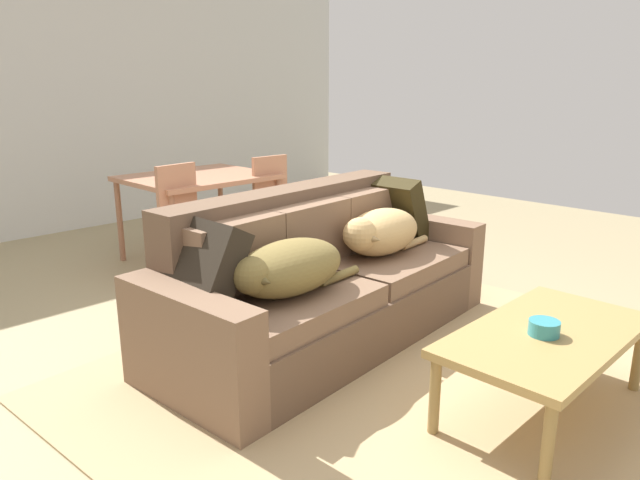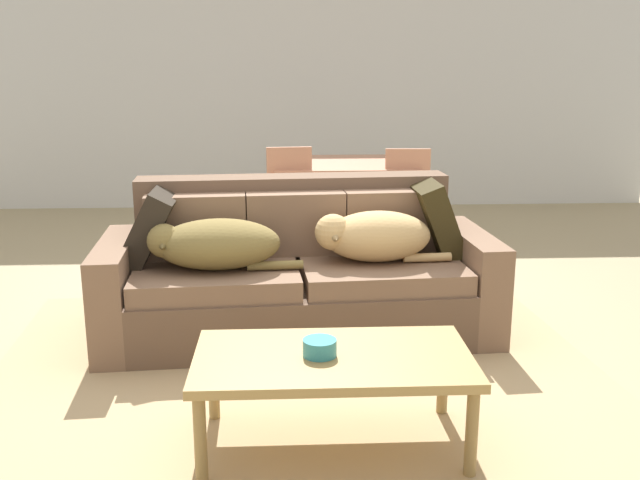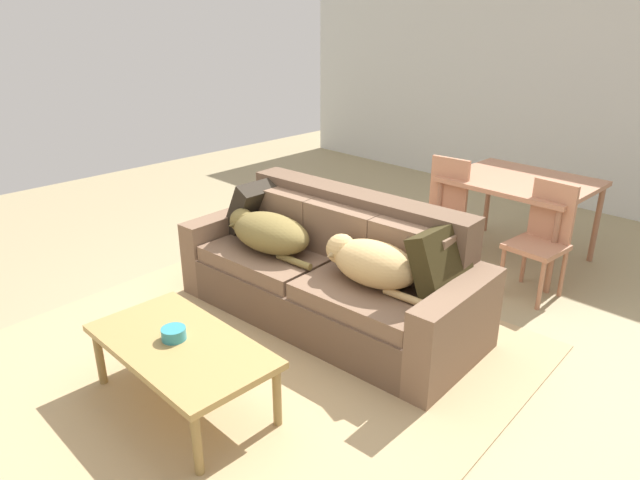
% 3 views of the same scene
% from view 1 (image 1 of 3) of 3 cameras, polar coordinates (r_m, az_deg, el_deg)
% --- Properties ---
extents(ground_plane, '(10.00, 10.00, 0.00)m').
position_cam_1_polar(ground_plane, '(3.69, 1.70, -9.66)').
color(ground_plane, tan).
extents(back_partition, '(8.00, 0.12, 2.70)m').
position_cam_1_polar(back_partition, '(6.74, -24.47, 12.16)').
color(back_partition, silver).
rests_on(back_partition, ground).
extents(area_rug, '(3.42, 3.41, 0.01)m').
position_cam_1_polar(area_rug, '(3.26, 11.18, -13.37)').
color(area_rug, tan).
rests_on(area_rug, ground).
extents(couch, '(2.35, 1.08, 0.91)m').
position_cam_1_polar(couch, '(3.61, 0.11, -4.30)').
color(couch, brown).
rests_on(couch, ground).
extents(dog_on_left_cushion, '(0.87, 0.45, 0.28)m').
position_cam_1_polar(dog_on_left_cushion, '(3.07, -3.20, -2.74)').
color(dog_on_left_cushion, olive).
rests_on(dog_on_left_cushion, couch).
extents(dog_on_right_cushion, '(0.80, 0.41, 0.30)m').
position_cam_1_polar(dog_on_right_cushion, '(3.78, 5.84, 0.76)').
color(dog_on_right_cushion, tan).
rests_on(dog_on_right_cushion, couch).
extents(throw_pillow_by_left_arm, '(0.34, 0.45, 0.46)m').
position_cam_1_polar(throw_pillow_by_left_arm, '(2.98, -11.46, -2.45)').
color(throw_pillow_by_left_arm, black).
rests_on(throw_pillow_by_left_arm, couch).
extents(throw_pillow_by_right_arm, '(0.31, 0.47, 0.48)m').
position_cam_1_polar(throw_pillow_by_right_arm, '(4.21, 7.23, 2.97)').
color(throw_pillow_by_right_arm, '#302812').
rests_on(throw_pillow_by_right_arm, couch).
extents(coffee_table, '(1.15, 0.62, 0.42)m').
position_cam_1_polar(coffee_table, '(2.98, 21.28, -9.08)').
color(coffee_table, '#AA884C').
rests_on(coffee_table, ground).
extents(bowl_on_coffee_table, '(0.14, 0.14, 0.07)m').
position_cam_1_polar(bowl_on_coffee_table, '(2.90, 21.03, -8.01)').
color(bowl_on_coffee_table, teal).
rests_on(bowl_on_coffee_table, coffee_table).
extents(dining_table, '(1.19, 0.99, 0.76)m').
position_cam_1_polar(dining_table, '(5.27, -11.78, 5.46)').
color(dining_table, tan).
rests_on(dining_table, ground).
extents(dining_chair_near_left, '(0.44, 0.44, 0.94)m').
position_cam_1_polar(dining_chair_near_left, '(4.63, -12.85, 1.81)').
color(dining_chair_near_left, tan).
rests_on(dining_chair_near_left, ground).
extents(dining_chair_near_right, '(0.42, 0.42, 0.92)m').
position_cam_1_polar(dining_chair_near_right, '(5.18, -4.15, 3.48)').
color(dining_chair_near_right, tan).
rests_on(dining_chair_near_right, ground).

